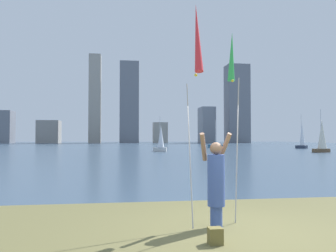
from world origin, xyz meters
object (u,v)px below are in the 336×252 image
at_px(sailboat_0, 161,139).
at_px(sailboat_5, 322,136).
at_px(sailboat_3, 215,146).
at_px(kite_flag_left, 197,43).
at_px(sailboat_4, 302,137).
at_px(kite_flag_right, 232,62).
at_px(bag, 215,236).
at_px(person, 216,181).

distance_m(sailboat_0, sailboat_5, 19.22).
height_order(sailboat_0, sailboat_3, sailboat_3).
xyz_separation_m(kite_flag_left, sailboat_4, (27.00, 44.11, -1.83)).
relative_size(kite_flag_right, sailboat_4, 0.78).
bearing_deg(kite_flag_left, kite_flag_right, 44.27).
bearing_deg(sailboat_4, sailboat_5, -110.24).
height_order(kite_flag_left, sailboat_5, sailboat_5).
bearing_deg(sailboat_4, sailboat_0, -160.21).
bearing_deg(sailboat_0, sailboat_3, 51.60).
distance_m(sailboat_4, sailboat_5, 13.74).
distance_m(kite_flag_right, bag, 3.76).
distance_m(person, sailboat_3, 50.80).
distance_m(kite_flag_right, sailboat_4, 50.37).
xyz_separation_m(bag, sailboat_0, (3.36, 36.19, 1.42)).
bearing_deg(sailboat_4, bag, -120.99).
distance_m(bag, sailboat_0, 36.37).
xyz_separation_m(kite_flag_left, sailboat_5, (22.24, 31.21, -1.73)).
bearing_deg(kite_flag_right, kite_flag_left, -135.73).
xyz_separation_m(sailboat_0, sailboat_3, (10.87, 13.71, -1.24)).
xyz_separation_m(bag, sailboat_4, (26.80, 44.62, 1.64)).
height_order(person, sailboat_4, sailboat_4).
relative_size(kite_flag_left, sailboat_5, 0.86).
xyz_separation_m(kite_flag_left, sailboat_3, (14.42, 49.38, -3.29)).
bearing_deg(sailboat_4, kite_flag_left, -121.47).
relative_size(kite_flag_right, sailboat_5, 0.82).
xyz_separation_m(sailboat_0, sailboat_4, (23.45, 8.44, 0.22)).
bearing_deg(sailboat_0, kite_flag_right, -94.18).
bearing_deg(sailboat_3, kite_flag_right, -105.48).
distance_m(kite_flag_right, sailboat_3, 50.31).
distance_m(bag, sailboat_4, 52.08).
xyz_separation_m(kite_flag_right, sailboat_0, (2.54, 34.68, -1.93)).
bearing_deg(sailboat_4, person, -121.29).
distance_m(person, sailboat_5, 37.62).
xyz_separation_m(bag, sailboat_3, (14.23, 49.90, 0.18)).
xyz_separation_m(person, kite_flag_right, (0.51, 0.47, 2.54)).
relative_size(person, kite_flag_left, 0.44).
bearing_deg(sailboat_0, person, -94.95).
bearing_deg(person, kite_flag_right, 36.49).
height_order(sailboat_4, sailboat_5, sailboat_4).
bearing_deg(sailboat_3, person, -105.90).
bearing_deg(kite_flag_right, sailboat_5, 54.92).
xyz_separation_m(person, sailboat_0, (3.04, 35.15, 0.61)).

